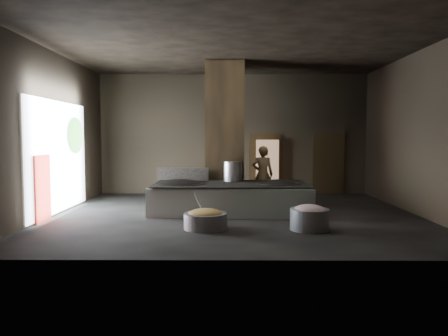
{
  "coord_description": "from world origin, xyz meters",
  "views": [
    {
      "loc": [
        -0.21,
        -11.99,
        2.15
      ],
      "look_at": [
        -0.32,
        0.67,
        1.25
      ],
      "focal_mm": 35.0,
      "sensor_mm": 36.0,
      "label": 1
    }
  ],
  "objects_px": {
    "hearth_platform": "(231,199)",
    "cook": "(263,174)",
    "stock_pot": "(233,171)",
    "wok_left": "(180,186)",
    "wok_right": "(278,186)",
    "meat_basin": "(309,219)",
    "veg_basin": "(205,221)"
  },
  "relations": [
    {
      "from": "wok_right",
      "to": "veg_basin",
      "type": "relative_size",
      "value": 1.3
    },
    {
      "from": "hearth_platform",
      "to": "wok_left",
      "type": "distance_m",
      "value": 1.5
    },
    {
      "from": "veg_basin",
      "to": "wok_right",
      "type": "bearing_deg",
      "value": 50.02
    },
    {
      "from": "cook",
      "to": "meat_basin",
      "type": "relative_size",
      "value": 2.08
    },
    {
      "from": "wok_left",
      "to": "wok_right",
      "type": "xyz_separation_m",
      "value": [
        2.8,
        0.1,
        0.0
      ]
    },
    {
      "from": "veg_basin",
      "to": "meat_basin",
      "type": "relative_size",
      "value": 1.13
    },
    {
      "from": "hearth_platform",
      "to": "stock_pot",
      "type": "bearing_deg",
      "value": 87.31
    },
    {
      "from": "meat_basin",
      "to": "hearth_platform",
      "type": "bearing_deg",
      "value": 127.14
    },
    {
      "from": "wok_right",
      "to": "wok_left",
      "type": "bearing_deg",
      "value": -177.95
    },
    {
      "from": "wok_left",
      "to": "hearth_platform",
      "type": "bearing_deg",
      "value": 1.97
    },
    {
      "from": "veg_basin",
      "to": "wok_left",
      "type": "bearing_deg",
      "value": 110.32
    },
    {
      "from": "hearth_platform",
      "to": "wok_right",
      "type": "relative_size",
      "value": 3.41
    },
    {
      "from": "wok_right",
      "to": "veg_basin",
      "type": "distance_m",
      "value": 3.11
    },
    {
      "from": "hearth_platform",
      "to": "wok_left",
      "type": "bearing_deg",
      "value": -175.52
    },
    {
      "from": "hearth_platform",
      "to": "cook",
      "type": "height_order",
      "value": "cook"
    },
    {
      "from": "cook",
      "to": "meat_basin",
      "type": "distance_m",
      "value": 4.28
    },
    {
      "from": "wok_left",
      "to": "stock_pot",
      "type": "distance_m",
      "value": 1.66
    },
    {
      "from": "stock_pot",
      "to": "meat_basin",
      "type": "distance_m",
      "value": 3.53
    },
    {
      "from": "hearth_platform",
      "to": "meat_basin",
      "type": "height_order",
      "value": "hearth_platform"
    },
    {
      "from": "wok_left",
      "to": "cook",
      "type": "xyz_separation_m",
      "value": [
        2.5,
        1.83,
        0.18
      ]
    },
    {
      "from": "wok_right",
      "to": "hearth_platform",
      "type": "bearing_deg",
      "value": -177.88
    },
    {
      "from": "hearth_platform",
      "to": "cook",
      "type": "xyz_separation_m",
      "value": [
        1.05,
        1.78,
        0.54
      ]
    },
    {
      "from": "hearth_platform",
      "to": "veg_basin",
      "type": "bearing_deg",
      "value": -102.55
    },
    {
      "from": "cook",
      "to": "veg_basin",
      "type": "xyz_separation_m",
      "value": [
        -1.67,
        -4.07,
        -0.75
      ]
    },
    {
      "from": "cook",
      "to": "meat_basin",
      "type": "xyz_separation_m",
      "value": [
        0.76,
        -4.16,
        -0.69
      ]
    },
    {
      "from": "hearth_platform",
      "to": "meat_basin",
      "type": "xyz_separation_m",
      "value": [
        1.8,
        -2.38,
        -0.14
      ]
    },
    {
      "from": "hearth_platform",
      "to": "veg_basin",
      "type": "height_order",
      "value": "hearth_platform"
    },
    {
      "from": "veg_basin",
      "to": "meat_basin",
      "type": "bearing_deg",
      "value": -1.99
    },
    {
      "from": "wok_left",
      "to": "cook",
      "type": "distance_m",
      "value": 3.1
    },
    {
      "from": "stock_pot",
      "to": "wok_left",
      "type": "bearing_deg",
      "value": -158.2
    },
    {
      "from": "cook",
      "to": "meat_basin",
      "type": "height_order",
      "value": "cook"
    },
    {
      "from": "wok_right",
      "to": "cook",
      "type": "height_order",
      "value": "cook"
    }
  ]
}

